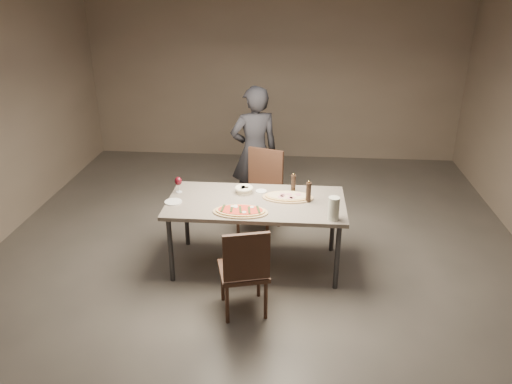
# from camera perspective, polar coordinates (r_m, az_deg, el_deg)

# --- Properties ---
(room) EXTENTS (7.00, 7.00, 7.00)m
(room) POSITION_cam_1_polar(r_m,az_deg,el_deg) (4.82, -0.00, 5.99)
(room) COLOR #59534C
(room) RESTS_ON ground
(dining_table) EXTENTS (1.80, 0.90, 0.75)m
(dining_table) POSITION_cam_1_polar(r_m,az_deg,el_deg) (5.08, -0.00, -1.62)
(dining_table) COLOR slate
(dining_table) RESTS_ON ground
(zucchini_pizza) EXTENTS (0.54, 0.30, 0.05)m
(zucchini_pizza) POSITION_cam_1_polar(r_m,az_deg,el_deg) (4.81, -1.79, -2.19)
(zucchini_pizza) COLOR tan
(zucchini_pizza) RESTS_ON dining_table
(ham_pizza) EXTENTS (0.52, 0.29, 0.04)m
(ham_pizza) POSITION_cam_1_polar(r_m,az_deg,el_deg) (5.13, 3.66, -0.54)
(ham_pizza) COLOR tan
(ham_pizza) RESTS_ON dining_table
(bread_basket) EXTENTS (0.19, 0.19, 0.07)m
(bread_basket) POSITION_cam_1_polar(r_m,az_deg,el_deg) (5.24, -1.38, 0.32)
(bread_basket) COLOR #F0E7C3
(bread_basket) RESTS_ON dining_table
(oil_dish) EXTENTS (0.12, 0.12, 0.01)m
(oil_dish) POSITION_cam_1_polar(r_m,az_deg,el_deg) (5.27, 0.60, 0.08)
(oil_dish) COLOR white
(oil_dish) RESTS_ON dining_table
(pepper_mill_left) EXTENTS (0.05, 0.05, 0.21)m
(pepper_mill_left) POSITION_cam_1_polar(r_m,az_deg,el_deg) (5.24, 4.29, 1.00)
(pepper_mill_left) COLOR black
(pepper_mill_left) RESTS_ON dining_table
(pepper_mill_right) EXTENTS (0.06, 0.06, 0.23)m
(pepper_mill_right) POSITION_cam_1_polar(r_m,az_deg,el_deg) (5.03, 6.01, 0.02)
(pepper_mill_right) COLOR black
(pepper_mill_right) RESTS_ON dining_table
(carafe) EXTENTS (0.11, 0.11, 0.22)m
(carafe) POSITION_cam_1_polar(r_m,az_deg,el_deg) (4.70, 8.86, -1.87)
(carafe) COLOR silver
(carafe) RESTS_ON dining_table
(wine_glass) EXTENTS (0.08, 0.08, 0.17)m
(wine_glass) POSITION_cam_1_polar(r_m,az_deg,el_deg) (5.28, -8.87, 1.18)
(wine_glass) COLOR silver
(wine_glass) RESTS_ON dining_table
(side_plate) EXTENTS (0.17, 0.17, 0.01)m
(side_plate) POSITION_cam_1_polar(r_m,az_deg,el_deg) (5.10, -9.44, -1.12)
(side_plate) COLOR white
(side_plate) RESTS_ON dining_table
(chair_near) EXTENTS (0.52, 0.52, 0.89)m
(chair_near) POSITION_cam_1_polar(r_m,az_deg,el_deg) (4.43, -1.30, -8.62)
(chair_near) COLOR #3D2519
(chair_near) RESTS_ON ground
(chair_far) EXTENTS (0.58, 0.58, 0.97)m
(chair_far) POSITION_cam_1_polar(r_m,az_deg,el_deg) (5.94, 0.68, 0.69)
(chair_far) COLOR #3D2519
(chair_far) RESTS_ON ground
(diner) EXTENTS (0.71, 0.59, 1.66)m
(diner) POSITION_cam_1_polar(r_m,az_deg,el_deg) (6.22, -0.18, 4.59)
(diner) COLOR black
(diner) RESTS_ON ground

